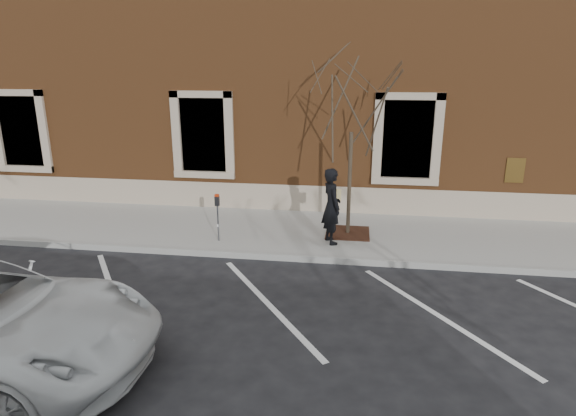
# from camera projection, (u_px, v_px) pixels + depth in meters

# --- Properties ---
(ground) EXTENTS (120.00, 120.00, 0.00)m
(ground) POSITION_uv_depth(u_px,v_px,m) (284.00, 260.00, 11.41)
(ground) COLOR #28282B
(ground) RESTS_ON ground
(sidewalk_near) EXTENTS (40.00, 3.50, 0.15)m
(sidewalk_near) POSITION_uv_depth(u_px,v_px,m) (294.00, 232.00, 13.05)
(sidewalk_near) COLOR #A19D97
(sidewalk_near) RESTS_ON ground
(curb_near) EXTENTS (40.00, 0.12, 0.15)m
(curb_near) POSITION_uv_depth(u_px,v_px,m) (284.00, 257.00, 11.34)
(curb_near) COLOR #9E9E99
(curb_near) RESTS_ON ground
(parking_stripes) EXTENTS (28.00, 4.40, 0.01)m
(parking_stripes) POSITION_uv_depth(u_px,v_px,m) (267.00, 303.00, 9.32)
(parking_stripes) COLOR silver
(parking_stripes) RESTS_ON ground
(building_civic) EXTENTS (40.00, 8.62, 8.00)m
(building_civic) POSITION_uv_depth(u_px,v_px,m) (316.00, 77.00, 17.60)
(building_civic) COLOR brown
(building_civic) RESTS_ON ground
(man) EXTENTS (0.70, 0.82, 1.90)m
(man) POSITION_uv_depth(u_px,v_px,m) (332.00, 206.00, 11.82)
(man) COLOR black
(man) RESTS_ON sidewalk_near
(parking_meter) EXTENTS (0.11, 0.08, 1.22)m
(parking_meter) POSITION_uv_depth(u_px,v_px,m) (217.00, 209.00, 11.97)
(parking_meter) COLOR #595B60
(parking_meter) RESTS_ON sidewalk_near
(tree_grate) EXTENTS (1.14, 1.14, 0.03)m
(tree_grate) POSITION_uv_depth(u_px,v_px,m) (348.00, 233.00, 12.73)
(tree_grate) COLOR #382012
(tree_grate) RESTS_ON sidewalk_near
(sapling) EXTENTS (2.92, 2.92, 4.86)m
(sapling) POSITION_uv_depth(u_px,v_px,m) (353.00, 102.00, 11.75)
(sapling) COLOR #3F3226
(sapling) RESTS_ON sidewalk_near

